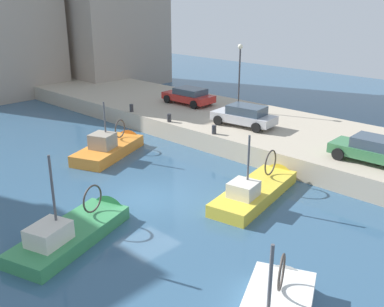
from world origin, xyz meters
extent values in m
plane|color=#335675|center=(0.00, 0.00, 0.00)|extent=(80.00, 80.00, 0.00)
cube|color=#ADA08C|center=(11.50, 0.00, 0.60)|extent=(9.00, 56.00, 1.20)
cube|color=#388951|center=(-4.63, -0.84, 0.00)|extent=(5.71, 3.54, 1.14)
cone|color=#388951|center=(-1.75, 0.08, 0.00)|extent=(1.41, 2.00, 1.81)
cube|color=#896B4C|center=(-4.63, -0.84, 0.51)|extent=(5.46, 3.32, 0.08)
cube|color=beige|center=(-5.71, -1.18, 0.92)|extent=(1.78, 1.57, 0.74)
cylinder|color=#4C4C51|center=(-5.28, -1.05, 2.21)|extent=(0.10, 0.10, 3.39)
torus|color=#3F3833|center=(-3.20, -0.38, 1.23)|extent=(1.19, 0.45, 1.23)
sphere|color=white|center=(-6.49, -0.27, 0.17)|extent=(0.32, 0.32, 0.32)
cone|color=white|center=(-0.91, -8.46, 0.00)|extent=(1.54, 1.98, 1.77)
cylinder|color=#4C4C51|center=(-4.48, -10.03, 2.17)|extent=(0.10, 0.10, 2.98)
torus|color=#3F3833|center=(-2.36, -9.10, 1.37)|extent=(1.09, 0.54, 1.15)
cube|color=orange|center=(2.45, 6.26, 0.00)|extent=(5.61, 3.85, 1.36)
cone|color=orange|center=(5.20, 7.35, 0.00)|extent=(1.52, 2.07, 1.87)
cube|color=#896B4C|center=(2.45, 6.26, 0.61)|extent=(5.35, 3.62, 0.08)
cube|color=gray|center=(1.93, 6.05, 1.11)|extent=(1.64, 1.67, 0.91)
cylinder|color=#4C4C51|center=(2.27, 6.19, 2.00)|extent=(0.10, 0.10, 2.78)
torus|color=#3F3833|center=(3.81, 6.80, 1.32)|extent=(1.14, 0.51, 1.19)
sphere|color=white|center=(0.58, 6.74, 0.20)|extent=(0.32, 0.32, 0.32)
cube|color=gold|center=(3.67, -3.81, 0.00)|extent=(6.20, 2.88, 1.21)
cone|color=gold|center=(6.95, -3.24, 0.00)|extent=(1.18, 1.83, 1.70)
cube|color=#896B4C|center=(3.67, -3.81, 0.54)|extent=(5.94, 2.69, 0.08)
cube|color=beige|center=(2.46, -4.01, 0.94)|extent=(1.41, 1.38, 0.71)
cylinder|color=#4C4C51|center=(2.82, -3.95, 1.99)|extent=(0.10, 0.10, 2.89)
torus|color=#3F3833|center=(5.32, -3.52, 1.32)|extent=(1.32, 0.30, 1.33)
sphere|color=white|center=(1.73, -3.08, 0.18)|extent=(0.32, 0.32, 0.32)
cube|color=#B7B7BC|center=(10.03, 1.78, 1.74)|extent=(2.16, 4.35, 0.54)
cube|color=#384756|center=(10.06, 1.57, 2.29)|extent=(1.75, 2.50, 0.56)
cylinder|color=black|center=(9.03, 3.10, 1.52)|extent=(0.29, 0.66, 0.64)
cylinder|color=black|center=(10.71, 3.29, 1.52)|extent=(0.29, 0.66, 0.64)
cylinder|color=black|center=(9.36, 0.27, 1.52)|extent=(0.29, 0.66, 0.64)
cylinder|color=black|center=(11.04, 0.47, 1.52)|extent=(0.29, 0.66, 0.64)
cube|color=#387547|center=(9.23, -7.00, 1.73)|extent=(1.85, 4.11, 0.53)
cube|color=#384756|center=(9.23, -7.21, 2.26)|extent=(1.59, 2.32, 0.52)
cylinder|color=black|center=(8.32, -5.65, 1.52)|extent=(0.24, 0.65, 0.64)
cylinder|color=black|center=(10.04, -5.60, 1.52)|extent=(0.24, 0.65, 0.64)
cube|color=red|center=(12.00, 8.69, 1.73)|extent=(1.93, 4.21, 0.53)
cube|color=#384756|center=(12.01, 8.49, 2.23)|extent=(1.67, 2.37, 0.47)
cylinder|color=black|center=(11.05, 10.09, 1.52)|extent=(0.23, 0.64, 0.64)
cylinder|color=black|center=(12.89, 10.13, 1.52)|extent=(0.23, 0.64, 0.64)
cylinder|color=black|center=(11.12, 7.25, 1.52)|extent=(0.23, 0.64, 0.64)
cylinder|color=black|center=(12.96, 7.30, 1.52)|extent=(0.23, 0.64, 0.64)
cylinder|color=#2D2D33|center=(7.35, 2.00, 1.48)|extent=(0.28, 0.28, 0.55)
cylinder|color=#2D2D33|center=(7.35, 6.00, 1.48)|extent=(0.28, 0.28, 0.55)
cylinder|color=#2D2D33|center=(7.35, 10.00, 1.48)|extent=(0.28, 0.28, 0.55)
cylinder|color=#38383D|center=(13.00, 4.52, 3.45)|extent=(0.12, 0.12, 4.50)
sphere|color=#F2EACC|center=(13.00, 4.52, 5.85)|extent=(0.36, 0.36, 0.36)
cube|color=#A39384|center=(6.32, 27.50, 7.29)|extent=(9.43, 7.12, 14.59)
camera|label=1|loc=(-12.48, -14.96, 9.29)|focal=41.31mm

